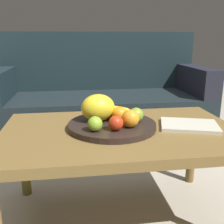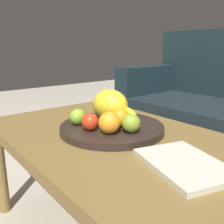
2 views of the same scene
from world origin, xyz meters
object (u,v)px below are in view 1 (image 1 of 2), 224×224
at_px(fruit_bowl, 112,125).
at_px(banana_bunch, 115,113).
at_px(melon_large_front, 98,108).
at_px(orange_left, 130,118).
at_px(apple_left, 116,123).
at_px(orange_front, 121,114).
at_px(apple_right, 136,115).
at_px(magazine, 189,125).
at_px(apple_front, 95,124).
at_px(coffee_table, 121,140).
at_px(couch, 102,104).

relative_size(fruit_bowl, banana_bunch, 2.57).
xyz_separation_m(fruit_bowl, melon_large_front, (-0.06, 0.04, 0.07)).
height_order(orange_left, apple_left, orange_left).
xyz_separation_m(orange_front, apple_right, (0.07, -0.01, -0.00)).
height_order(apple_right, magazine, apple_right).
xyz_separation_m(fruit_bowl, apple_left, (0.00, -0.10, 0.04)).
distance_m(orange_front, apple_right, 0.07).
distance_m(melon_large_front, apple_left, 0.15).
relative_size(fruit_bowl, magazine, 1.57).
relative_size(apple_front, apple_left, 0.99).
xyz_separation_m(melon_large_front, magazine, (0.41, -0.07, -0.08)).
bearing_deg(melon_large_front, apple_front, -100.62).
height_order(coffee_table, banana_bunch, banana_bunch).
height_order(fruit_bowl, magazine, fruit_bowl).
distance_m(melon_large_front, banana_bunch, 0.09).
xyz_separation_m(orange_left, apple_left, (-0.07, -0.03, -0.01)).
bearing_deg(coffee_table, fruit_bowl, 149.95).
bearing_deg(apple_front, couch, 82.52).
relative_size(orange_left, apple_front, 1.22).
xyz_separation_m(coffee_table, orange_left, (0.03, -0.05, 0.11)).
relative_size(coffee_table, fruit_bowl, 2.66).
height_order(orange_front, apple_right, orange_front).
bearing_deg(couch, magazine, -75.79).
bearing_deg(coffee_table, apple_right, 13.29).
distance_m(couch, apple_left, 1.19).
height_order(fruit_bowl, apple_right, apple_right).
height_order(melon_large_front, banana_bunch, melon_large_front).
bearing_deg(fruit_bowl, banana_bunch, 71.66).
bearing_deg(fruit_bowl, apple_right, -2.19).
bearing_deg(apple_right, coffee_table, -166.71).
xyz_separation_m(fruit_bowl, banana_bunch, (0.02, 0.07, 0.04)).
bearing_deg(orange_front, coffee_table, -99.08).
bearing_deg(orange_left, fruit_bowl, 135.21).
bearing_deg(melon_large_front, apple_right, -14.33).
bearing_deg(magazine, coffee_table, -165.44).
bearing_deg(orange_front, apple_left, -109.81).
xyz_separation_m(melon_large_front, banana_bunch, (0.08, 0.03, -0.04)).
height_order(orange_left, apple_front, orange_left).
xyz_separation_m(coffee_table, apple_left, (-0.03, -0.08, 0.11)).
bearing_deg(couch, fruit_bowl, -93.71).
bearing_deg(melon_large_front, coffee_table, -32.08).
relative_size(couch, orange_left, 22.56).
distance_m(coffee_table, apple_front, 0.18).
relative_size(melon_large_front, banana_bunch, 1.01).
relative_size(melon_large_front, magazine, 0.61).
bearing_deg(orange_front, melon_large_front, 163.92).
height_order(fruit_bowl, apple_left, apple_left).
xyz_separation_m(fruit_bowl, orange_left, (0.07, -0.07, 0.05)).
relative_size(apple_right, banana_bunch, 0.43).
bearing_deg(apple_right, orange_front, 168.35).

